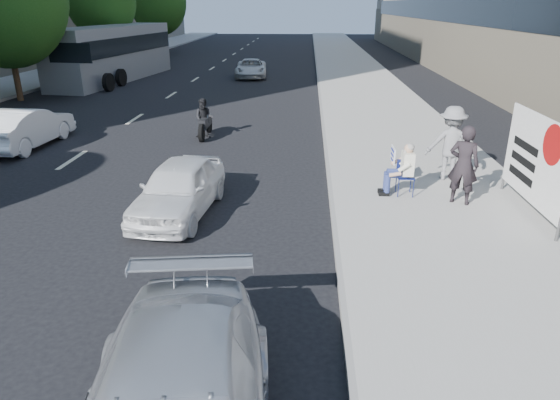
# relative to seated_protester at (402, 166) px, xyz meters

# --- Properties ---
(ground) EXTENTS (160.00, 160.00, 0.00)m
(ground) POSITION_rel_seated_protester_xyz_m (-3.13, -5.12, -0.87)
(ground) COLOR black
(ground) RESTS_ON ground
(near_sidewalk) EXTENTS (5.00, 120.00, 0.15)m
(near_sidewalk) POSITION_rel_seated_protester_xyz_m (0.87, 14.88, -0.80)
(near_sidewalk) COLOR #9D9B93
(near_sidewalk) RESTS_ON ground
(tree_far_e) EXTENTS (5.40, 5.40, 7.89)m
(tree_far_e) POSITION_rel_seated_protester_xyz_m (-16.83, 38.88, 3.91)
(tree_far_e) COLOR #382616
(tree_far_e) RESTS_ON ground
(seated_protester) EXTENTS (0.83, 1.12, 1.31)m
(seated_protester) POSITION_rel_seated_protester_xyz_m (0.00, 0.00, 0.00)
(seated_protester) COLOR navy
(seated_protester) RESTS_ON near_sidewalk
(jogger) EXTENTS (1.32, 0.83, 1.96)m
(jogger) POSITION_rel_seated_protester_xyz_m (1.48, 1.28, 0.25)
(jogger) COLOR gray
(jogger) RESTS_ON near_sidewalk
(pedestrian_woman) EXTENTS (0.81, 0.69, 1.87)m
(pedestrian_woman) POSITION_rel_seated_protester_xyz_m (1.31, -0.49, 0.21)
(pedestrian_woman) COLOR black
(pedestrian_woman) RESTS_ON near_sidewalk
(protest_banner) EXTENTS (0.08, 3.06, 2.20)m
(protest_banner) POSITION_rel_seated_protester_xyz_m (2.66, -1.00, 0.53)
(protest_banner) COLOR #4C4C4C
(protest_banner) RESTS_ON near_sidewalk
(white_sedan_near) EXTENTS (1.80, 3.76, 1.24)m
(white_sedan_near) POSITION_rel_seated_protester_xyz_m (-5.22, -1.14, -0.25)
(white_sedan_near) COLOR white
(white_sedan_near) RESTS_ON ground
(white_sedan_mid) EXTENTS (1.63, 4.11, 1.33)m
(white_sedan_mid) POSITION_rel_seated_protester_xyz_m (-11.79, 4.32, -0.21)
(white_sedan_mid) COLOR white
(white_sedan_mid) RESTS_ON ground
(white_sedan_far) EXTENTS (2.29, 4.39, 1.18)m
(white_sedan_far) POSITION_rel_seated_protester_xyz_m (-6.10, 22.08, -0.28)
(white_sedan_far) COLOR silver
(white_sedan_far) RESTS_ON ground
(motorcycle) EXTENTS (0.69, 2.04, 1.42)m
(motorcycle) POSITION_rel_seated_protester_xyz_m (-6.02, 5.94, -0.24)
(motorcycle) COLOR black
(motorcycle) RESTS_ON ground
(bus) EXTENTS (4.06, 12.31, 3.30)m
(bus) POSITION_rel_seated_protester_xyz_m (-14.64, 20.39, 0.76)
(bus) COLOR gray
(bus) RESTS_ON ground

